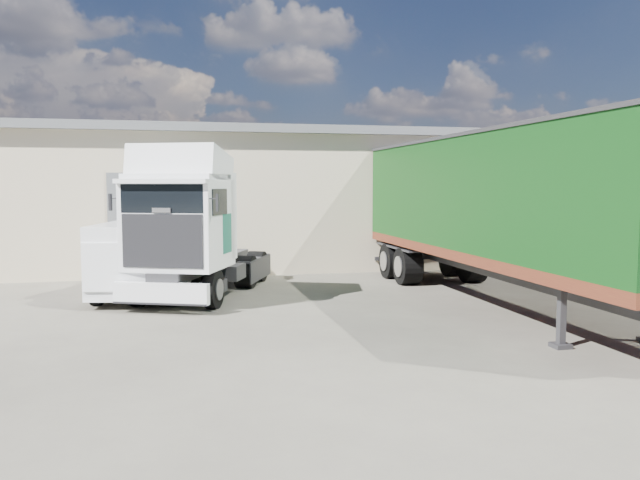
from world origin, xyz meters
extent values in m
plane|color=#2B2923|center=(0.00, 0.00, 0.00)|extent=(120.00, 120.00, 0.00)
cube|color=#C2B195|center=(-6.00, 16.00, 2.50)|extent=(30.00, 12.00, 5.00)
cube|color=#55585A|center=(-6.00, 16.00, 5.15)|extent=(30.60, 12.60, 0.30)
cube|color=#55585A|center=(-2.00, 9.98, 1.80)|extent=(4.00, 0.08, 3.60)
cube|color=#55585A|center=(-6.00, 16.00, 5.35)|extent=(30.60, 0.40, 0.15)
cube|color=maroon|center=(11.50, 6.00, 1.25)|extent=(0.35, 26.00, 2.50)
cylinder|color=black|center=(-1.73, 4.70, 0.50)|extent=(2.54, 1.79, 1.01)
cylinder|color=black|center=(-0.52, 7.80, 0.50)|extent=(2.59, 1.81, 1.01)
cylinder|color=black|center=(-0.04, 9.04, 0.50)|extent=(2.59, 1.81, 1.01)
cube|color=#2D2D30|center=(-0.90, 6.82, 0.86)|extent=(3.08, 6.16, 0.29)
cube|color=white|center=(-2.06, 3.86, 0.52)|extent=(2.34, 1.10, 0.52)
cube|color=white|center=(-1.61, 5.01, 2.16)|extent=(3.01, 2.90, 2.33)
cube|color=black|center=(-2.01, 3.99, 1.81)|extent=(1.97, 0.81, 1.33)
cube|color=black|center=(-2.00, 4.01, 2.85)|extent=(2.01, 0.82, 0.71)
cube|color=white|center=(-1.54, 5.19, 3.66)|extent=(2.87, 2.57, 1.17)
cube|color=#0C5645|center=(-2.58, 5.80, 1.90)|extent=(0.27, 0.67, 1.05)
cube|color=#0C5645|center=(-0.36, 4.93, 1.90)|extent=(0.27, 0.67, 1.05)
cylinder|color=#2D2D30|center=(-0.45, 7.98, 1.06)|extent=(1.35, 1.35, 0.11)
cube|color=#2D2D30|center=(5.72, -1.05, 0.62)|extent=(0.34, 0.34, 1.23)
cylinder|color=black|center=(6.61, 7.75, 0.59)|extent=(2.87, 1.22, 1.19)
cube|color=#2D2D30|center=(6.67, 3.22, 1.01)|extent=(1.07, 13.45, 0.39)
cube|color=#572914|center=(6.67, 3.22, 1.38)|extent=(2.97, 13.47, 0.27)
cube|color=black|center=(6.67, 3.22, 2.97)|extent=(2.97, 13.47, 2.91)
cube|color=#2D2D30|center=(6.67, 3.22, 4.45)|extent=(3.04, 13.54, 0.09)
cylinder|color=black|center=(-2.84, 5.23, 0.37)|extent=(2.25, 1.11, 0.74)
cylinder|color=black|center=(-2.19, 8.77, 0.37)|extent=(2.25, 1.11, 0.74)
cube|color=white|center=(-2.51, 7.00, 1.18)|extent=(3.02, 5.46, 1.91)
cube|color=white|center=(-2.90, 4.90, 1.12)|extent=(2.22, 1.36, 1.23)
cube|color=black|center=(-2.86, 5.12, 1.74)|extent=(1.95, 0.44, 0.67)
camera|label=1|loc=(-1.39, -11.78, 3.17)|focal=35.00mm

